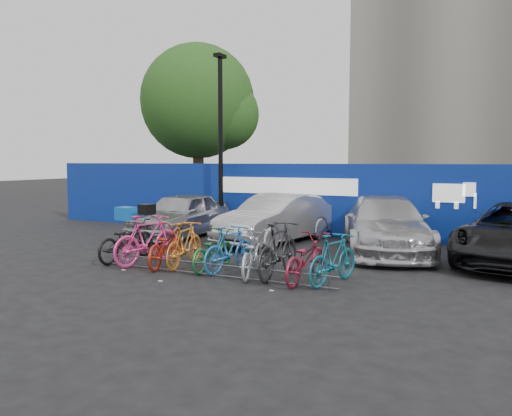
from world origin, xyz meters
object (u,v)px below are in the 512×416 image
Objects in this scene: bike_rack at (213,270)px; bike_4 at (213,250)px; bike_6 at (252,254)px; tree at (203,104)px; bike_8 at (306,258)px; car_2 at (385,224)px; bike_7 at (278,249)px; car_1 at (277,218)px; lamppost at (221,138)px; bike_2 at (166,246)px; bike_1 at (147,239)px; car_0 at (181,215)px; bike_3 at (185,244)px; bike_9 at (333,259)px; bike_5 at (230,249)px; bike_0 at (126,240)px.

bike_rack is 3.25× the size of bike_4.
tree is at bearing -67.38° from bike_6.
bike_rack is 2.03m from bike_8.
car_2 is 3.03× the size of bike_4.
tree is at bearing -50.79° from bike_7.
tree reaches higher than car_2.
car_1 is at bearing -43.47° from tree.
car_2 is (3.28, -0.09, 0.01)m from car_1.
lamppost is (3.57, -4.66, -1.80)m from tree.
bike_rack is 4.82m from car_1.
bike_rack is 1.68m from bike_2.
car_0 is at bearing -54.77° from bike_1.
bike_1 is 1.17× the size of bike_4.
bike_3 reaches higher than bike_rack.
bike_7 reaches higher than bike_rack.
car_1 is 3.28m from car_2.
bike_9 is (5.72, -5.48, -2.75)m from lamppost.
bike_rack is 2.77× the size of bike_1.
bike_1 is (1.66, -3.87, -0.14)m from car_0.
bike_2 is (2.20, -3.88, -0.25)m from car_0.
bike_7 is 1.16× the size of bike_9.
bike_5 reaches higher than bike_9.
bike_rack is 1.33m from bike_3.
tree is at bearing -66.77° from bike_0.
bike_5 is at bearing 173.44° from bike_2.
lamppost reaches higher than bike_rack.
bike_rack is 2.98× the size of bike_8.
lamppost reaches higher than bike_0.
bike_0 is 1.13× the size of bike_9.
bike_6 is at bearing 13.12° from bike_7.
car_1 reaches higher than bike_1.
bike_9 is (-0.22, -4.14, -0.23)m from car_2.
bike_9 reaches higher than bike_4.
bike_5 is 0.65m from bike_6.
bike_0 is 3.57m from bike_6.
bike_1 is 0.55m from bike_2.
bike_9 is (3.06, -4.23, -0.22)m from car_1.
tree is 14.19m from bike_8.
car_1 is at bearing -117.29° from bike_0.
car_2 is 5.61m from bike_3.
car_0 is 3.87m from bike_0.
car_2 is 3.00× the size of bike_9.
bike_2 is 0.99× the size of bike_8.
bike_3 is (-1.12, 0.61, 0.38)m from bike_rack.
tree is 4.53× the size of bike_4.
car_0 is 6.94m from bike_8.
lamppost is 1.35× the size of car_1.
bike_0 is 1.30m from bike_2.
car_0 is 2.35× the size of bike_2.
lamppost is 6.70m from bike_4.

